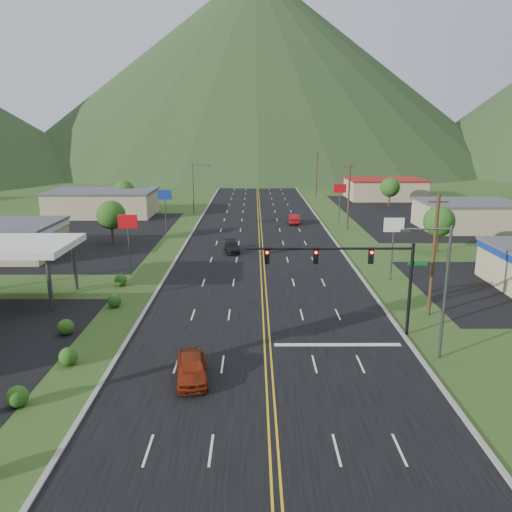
{
  "coord_description": "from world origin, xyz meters",
  "views": [
    {
      "loc": [
        -0.94,
        -20.77,
        14.83
      ],
      "look_at": [
        -0.77,
        20.15,
        4.5
      ],
      "focal_mm": 35.0,
      "sensor_mm": 36.0,
      "label": 1
    }
  ],
  "objects_px": {
    "streetlight_east": "(441,284)",
    "car_red_near": "(192,368)",
    "car_dark_mid": "(232,247)",
    "traffic_signal": "(356,266)",
    "streetlight_west": "(195,185)",
    "gas_canopy": "(15,247)",
    "car_red_far": "(294,219)"
  },
  "relations": [
    {
      "from": "gas_canopy",
      "to": "car_red_far",
      "type": "distance_m",
      "value": 46.81
    },
    {
      "from": "traffic_signal",
      "to": "gas_canopy",
      "type": "xyz_separation_m",
      "value": [
        -28.48,
        8.0,
        -0.46
      ]
    },
    {
      "from": "gas_canopy",
      "to": "car_red_near",
      "type": "xyz_separation_m",
      "value": [
        17.26,
        -15.05,
        -4.09
      ]
    },
    {
      "from": "streetlight_west",
      "to": "car_red_near",
      "type": "relative_size",
      "value": 1.95
    },
    {
      "from": "streetlight_east",
      "to": "car_red_far",
      "type": "bearing_deg",
      "value": 96.4
    },
    {
      "from": "streetlight_west",
      "to": "gas_canopy",
      "type": "bearing_deg",
      "value": -102.13
    },
    {
      "from": "traffic_signal",
      "to": "gas_canopy",
      "type": "relative_size",
      "value": 1.31
    },
    {
      "from": "traffic_signal",
      "to": "car_red_far",
      "type": "relative_size",
      "value": 2.74
    },
    {
      "from": "streetlight_east",
      "to": "gas_canopy",
      "type": "height_order",
      "value": "streetlight_east"
    },
    {
      "from": "streetlight_east",
      "to": "streetlight_west",
      "type": "distance_m",
      "value": 64.21
    },
    {
      "from": "gas_canopy",
      "to": "car_dark_mid",
      "type": "bearing_deg",
      "value": 44.41
    },
    {
      "from": "traffic_signal",
      "to": "car_red_far",
      "type": "xyz_separation_m",
      "value": [
        -0.87,
        45.58,
        -4.54
      ]
    },
    {
      "from": "car_red_far",
      "to": "car_dark_mid",
      "type": "bearing_deg",
      "value": 67.86
    },
    {
      "from": "streetlight_west",
      "to": "car_red_near",
      "type": "distance_m",
      "value": 63.58
    },
    {
      "from": "gas_canopy",
      "to": "car_dark_mid",
      "type": "xyz_separation_m",
      "value": [
        18.29,
        17.92,
        -4.24
      ]
    },
    {
      "from": "streetlight_east",
      "to": "car_red_near",
      "type": "height_order",
      "value": "streetlight_east"
    },
    {
      "from": "car_dark_mid",
      "to": "car_red_far",
      "type": "relative_size",
      "value": 0.91
    },
    {
      "from": "car_red_near",
      "to": "car_red_far",
      "type": "distance_m",
      "value": 53.63
    },
    {
      "from": "streetlight_east",
      "to": "streetlight_west",
      "type": "bearing_deg",
      "value": 110.86
    },
    {
      "from": "streetlight_west",
      "to": "car_red_far",
      "type": "bearing_deg",
      "value": -31.08
    },
    {
      "from": "car_dark_mid",
      "to": "streetlight_west",
      "type": "bearing_deg",
      "value": 97.68
    },
    {
      "from": "gas_canopy",
      "to": "car_red_far",
      "type": "height_order",
      "value": "gas_canopy"
    },
    {
      "from": "car_dark_mid",
      "to": "traffic_signal",
      "type": "bearing_deg",
      "value": -75.7
    },
    {
      "from": "streetlight_east",
      "to": "car_red_near",
      "type": "relative_size",
      "value": 1.95
    },
    {
      "from": "car_red_near",
      "to": "car_dark_mid",
      "type": "distance_m",
      "value": 32.98
    },
    {
      "from": "streetlight_east",
      "to": "car_red_near",
      "type": "bearing_deg",
      "value": -169.16
    },
    {
      "from": "streetlight_east",
      "to": "car_dark_mid",
      "type": "bearing_deg",
      "value": 116.46
    },
    {
      "from": "streetlight_west",
      "to": "car_red_near",
      "type": "height_order",
      "value": "streetlight_west"
    },
    {
      "from": "car_red_near",
      "to": "streetlight_east",
      "type": "bearing_deg",
      "value": 2.69
    },
    {
      "from": "car_red_near",
      "to": "car_dark_mid",
      "type": "bearing_deg",
      "value": 80.05
    },
    {
      "from": "car_red_near",
      "to": "car_dark_mid",
      "type": "relative_size",
      "value": 1.06
    },
    {
      "from": "car_dark_mid",
      "to": "car_red_far",
      "type": "height_order",
      "value": "car_red_far"
    }
  ]
}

